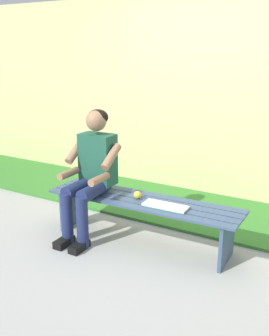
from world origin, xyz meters
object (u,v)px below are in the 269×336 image
object	(u,v)px
bench_near	(142,209)
book_open	(165,206)
apple	(138,195)
person_seated	(91,170)

from	to	relation	value
bench_near	book_open	distance (m)	0.29
apple	book_open	xyz separation A→B (m)	(-0.32, 0.06, -0.03)
person_seated	book_open	xyz separation A→B (m)	(-0.78, -0.04, -0.23)
apple	book_open	bearing A→B (deg)	168.92
apple	book_open	distance (m)	0.33
bench_near	apple	xyz separation A→B (m)	(0.05, -0.00, 0.13)
bench_near	book_open	bearing A→B (deg)	167.15
person_seated	bench_near	bearing A→B (deg)	-169.05
apple	book_open	size ratio (longest dim) A/B	0.18
bench_near	person_seated	world-z (taller)	person_seated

